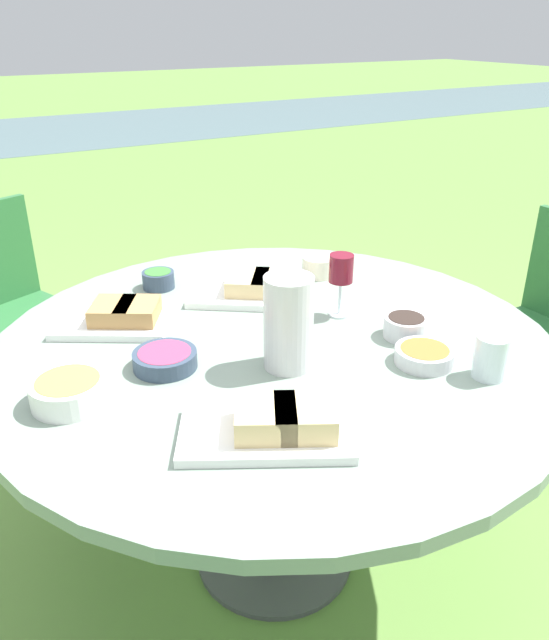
{
  "coord_description": "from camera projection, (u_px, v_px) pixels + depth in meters",
  "views": [
    {
      "loc": [
        -0.72,
        -1.25,
        1.53
      ],
      "look_at": [
        0.0,
        0.0,
        0.83
      ],
      "focal_mm": 35.0,
      "sensor_mm": 36.0,
      "label": 1
    }
  ],
  "objects": [
    {
      "name": "bowl_dip_cream",
      "position": [
        319.0,
        265.0,
        2.03
      ],
      "size": [
        0.11,
        0.11,
        0.06
      ],
      "color": "beige",
      "rests_on": "dining_table"
    },
    {
      "name": "bowl_dip_red",
      "position": [
        165.0,
        359.0,
        1.5
      ],
      "size": [
        0.15,
        0.15,
        0.04
      ],
      "color": "#334256",
      "rests_on": "dining_table"
    },
    {
      "name": "platter_charcuterie",
      "position": [
        276.0,
        425.0,
        1.24
      ],
      "size": [
        0.39,
        0.33,
        0.07
      ],
      "color": "white",
      "rests_on": "dining_table"
    },
    {
      "name": "platter_bread_main",
      "position": [
        120.0,
        316.0,
        1.7
      ],
      "size": [
        0.37,
        0.33,
        0.07
      ],
      "color": "white",
      "rests_on": "dining_table"
    },
    {
      "name": "ground_plane",
      "position": [
        274.0,
        556.0,
        1.97
      ],
      "size": [
        40.0,
        40.0,
        0.0
      ],
      "primitive_type": "plane",
      "color": "#668E42"
    },
    {
      "name": "bowl_fries",
      "position": [
        69.0,
        390.0,
        1.36
      ],
      "size": [
        0.17,
        0.17,
        0.06
      ],
      "color": "white",
      "rests_on": "dining_table"
    },
    {
      "name": "bowl_roasted_veg",
      "position": [
        424.0,
        355.0,
        1.52
      ],
      "size": [
        0.14,
        0.14,
        0.04
      ],
      "color": "silver",
      "rests_on": "dining_table"
    },
    {
      "name": "dining_table",
      "position": [
        274.0,
        370.0,
        1.67
      ],
      "size": [
        1.48,
        1.48,
        0.77
      ],
      "color": "#4C4C51",
      "rests_on": "ground_plane"
    },
    {
      "name": "bowl_olives",
      "position": [
        406.0,
        326.0,
        1.64
      ],
      "size": [
        0.11,
        0.11,
        0.06
      ],
      "color": "silver",
      "rests_on": "dining_table"
    },
    {
      "name": "bowl_salad",
      "position": [
        158.0,
        279.0,
        1.94
      ],
      "size": [
        0.1,
        0.1,
        0.06
      ],
      "color": "#334256",
      "rests_on": "dining_table"
    },
    {
      "name": "wine_glass",
      "position": [
        341.0,
        271.0,
        1.72
      ],
      "size": [
        0.07,
        0.07,
        0.18
      ],
      "color": "silver",
      "rests_on": "dining_table"
    },
    {
      "name": "water_pitcher",
      "position": [
        289.0,
        322.0,
        1.47
      ],
      "size": [
        0.13,
        0.12,
        0.23
      ],
      "color": "silver",
      "rests_on": "dining_table"
    },
    {
      "name": "chair_near_right",
      "position": [
        5.0,
        300.0,
        2.47
      ],
      "size": [
        0.57,
        0.56,
        0.89
      ],
      "color": "#2D6B38",
      "rests_on": "ground_plane"
    },
    {
      "name": "platter_sandwich_side",
      "position": [
        254.0,
        288.0,
        1.89
      ],
      "size": [
        0.41,
        0.39,
        0.07
      ],
      "color": "white",
      "rests_on": "dining_table"
    },
    {
      "name": "cup_water_near",
      "position": [
        491.0,
        357.0,
        1.45
      ],
      "size": [
        0.08,
        0.08,
        0.11
      ],
      "color": "silver",
      "rests_on": "dining_table"
    }
  ]
}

